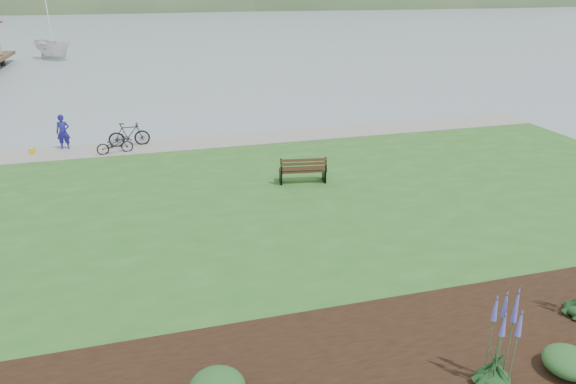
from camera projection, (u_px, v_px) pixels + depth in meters
name	position (u px, v px, depth m)	size (l,w,h in m)	color
ground	(247.00, 203.00, 18.87)	(600.00, 600.00, 0.00)	gray
lawn	(258.00, 221.00, 17.01)	(34.00, 20.00, 0.40)	#265C20
shoreline_path	(219.00, 141.00, 24.88)	(34.00, 2.20, 0.03)	gray
garden_bed	(478.00, 349.00, 10.70)	(24.00, 4.40, 0.04)	black
far_hillside	(208.00, 8.00, 175.62)	(580.00, 80.00, 38.00)	#375630
park_bench	(303.00, 170.00, 19.49)	(1.83, 0.96, 1.08)	#322113
person	(63.00, 129.00, 23.33)	(0.69, 0.48, 1.91)	navy
bicycle_a	(115.00, 145.00, 22.93)	(1.58, 0.55, 0.83)	black
bicycle_b	(129.00, 135.00, 23.92)	(1.88, 0.54, 1.13)	black
sailboat	(55.00, 59.00, 54.91)	(9.44, 9.61, 24.88)	silver
pannier	(32.00, 151.00, 22.96)	(0.16, 0.26, 0.27)	gold
echium_0	(500.00, 341.00, 9.35)	(0.62, 0.62, 2.32)	#133518
shrub_1	(569.00, 362.00, 9.94)	(0.97, 0.97, 0.49)	#1E4C21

